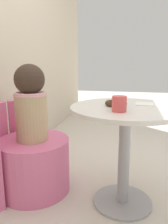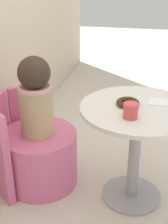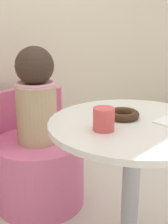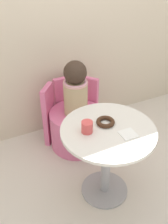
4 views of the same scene
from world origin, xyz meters
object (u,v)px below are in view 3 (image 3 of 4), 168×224
object	(u,v)px
child_figure	(36,96)
donut	(123,114)
round_table	(132,161)
cup	(104,119)
tub_chair	(40,172)

from	to	relation	value
child_figure	donut	size ratio (longest dim) A/B	3.88
round_table	cup	bearing A→B (deg)	166.51
round_table	donut	world-z (taller)	donut
child_figure	donut	xyz separation A→B (m)	(-0.02, -0.60, 0.03)
cup	child_figure	bearing A→B (deg)	73.04
tub_chair	child_figure	world-z (taller)	child_figure
tub_chair	round_table	bearing A→B (deg)	-93.09
round_table	child_figure	distance (m)	0.68
round_table	tub_chair	size ratio (longest dim) A/B	1.34
round_table	child_figure	bearing A→B (deg)	86.91
child_figure	cup	size ratio (longest dim) A/B	6.20
round_table	donut	bearing A→B (deg)	79.27
round_table	cup	distance (m)	0.27
round_table	tub_chair	world-z (taller)	round_table
round_table	child_figure	xyz separation A→B (m)	(0.04, 0.66, 0.16)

